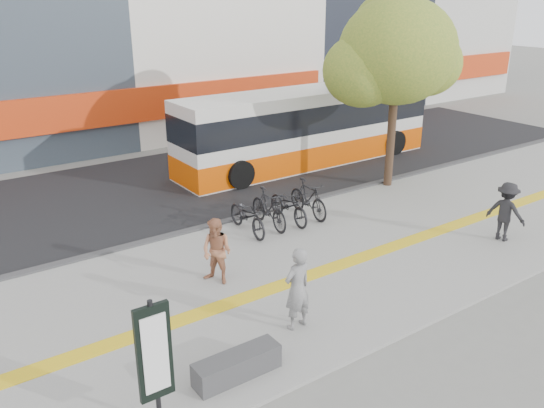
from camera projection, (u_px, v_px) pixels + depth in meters
ground at (310, 306)px, 12.25m from camera, size 120.00×120.00×0.00m
sidewalk at (271, 278)px, 13.38m from camera, size 40.00×7.00×0.08m
tactile_strip at (283, 284)px, 12.98m from camera, size 40.00×0.45×0.01m
street at (144, 192)px, 19.13m from camera, size 40.00×8.00×0.06m
curb at (200, 229)px, 16.05m from camera, size 40.00×0.25×0.14m
bench at (237, 365)px, 9.82m from camera, size 1.60×0.45×0.45m
signboard at (154, 355)px, 8.36m from camera, size 0.55×0.10×2.20m
street_tree at (394, 53)px, 18.20m from camera, size 4.40×3.80×6.31m
bus at (307, 129)px, 21.81m from camera, size 10.73×2.54×2.86m
bicycle_row at (278, 207)px, 16.17m from camera, size 2.86×1.95×1.11m
seated_woman at (297, 289)px, 11.06m from camera, size 0.67×0.47×1.73m
pedestrian_tan at (217, 251)px, 12.84m from camera, size 0.86×0.94×1.56m
pedestrian_dark at (506, 212)px, 15.08m from camera, size 0.80×1.14×1.62m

